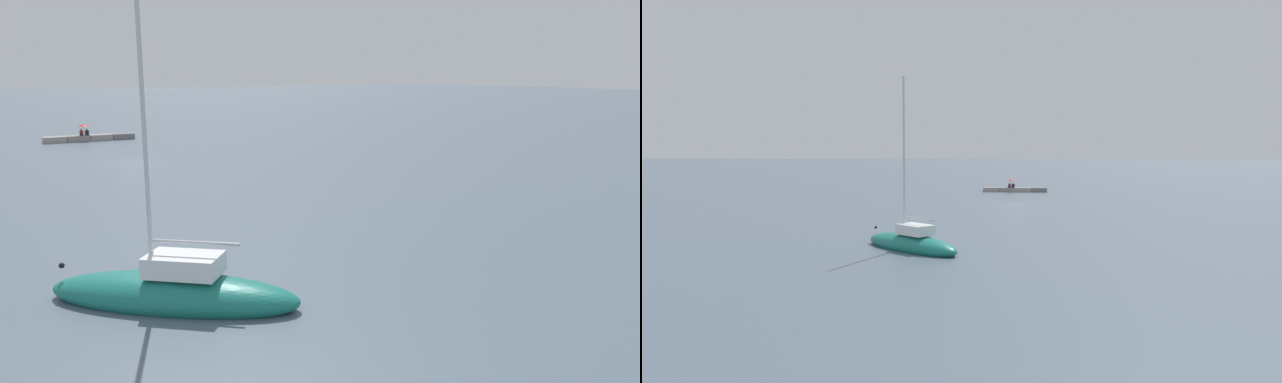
# 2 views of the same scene
# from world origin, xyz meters

# --- Properties ---
(ground_plane) EXTENTS (500.00, 500.00, 0.00)m
(ground_plane) POSITION_xyz_m (0.00, 0.00, 0.00)
(ground_plane) COLOR slate
(seawall_pier) EXTENTS (9.52, 1.63, 0.65)m
(seawall_pier) POSITION_xyz_m (-0.00, -19.35, 0.33)
(seawall_pier) COLOR slate
(seawall_pier) RESTS_ON ground_plane
(person_seated_dark_left) EXTENTS (0.47, 0.65, 0.73)m
(person_seated_dark_left) POSITION_xyz_m (0.26, -19.22, 0.91)
(person_seated_dark_left) COLOR #1E2333
(person_seated_dark_left) RESTS_ON seawall_pier
(person_seated_maroon_right) EXTENTS (0.47, 0.65, 0.73)m
(person_seated_maroon_right) POSITION_xyz_m (0.82, -19.36, 0.91)
(person_seated_maroon_right) COLOR #1E2333
(person_seated_maroon_right) RESTS_ON seawall_pier
(umbrella_open_red) EXTENTS (1.35, 1.35, 1.29)m
(umbrella_open_red) POSITION_xyz_m (0.53, -19.29, 1.77)
(umbrella_open_red) COLOR black
(umbrella_open_red) RESTS_ON seawall_pier
(sailboat_teal_near) EXTENTS (8.09, 7.40, 11.83)m
(sailboat_teal_near) POSITION_xyz_m (6.33, 32.15, 0.42)
(sailboat_teal_near) COLOR #197266
(sailboat_teal_near) RESTS_ON ground_plane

